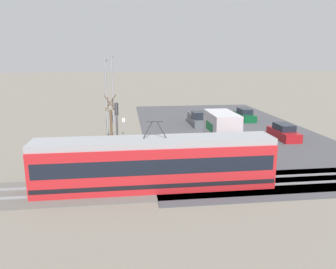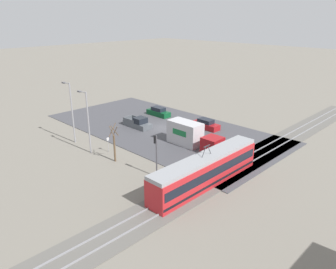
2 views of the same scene
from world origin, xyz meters
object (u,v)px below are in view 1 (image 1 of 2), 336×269
Objects in this scene: street_lamp_near_crossing at (106,92)px; street_lamp_mid_block at (112,86)px; pickup_truck at (199,119)px; traffic_light_pole at (117,126)px; sedan_car_0 at (284,132)px; street_tree at (111,122)px; no_parking_sign at (124,125)px; light_rail_tram at (155,164)px; sedan_car_1 at (244,115)px; box_truck at (225,134)px.

street_lamp_mid_block is (-0.52, -4.97, 0.21)m from street_lamp_near_crossing.
traffic_light_pole is at bearing 56.30° from pickup_truck.
pickup_truck reaches higher than sedan_car_0.
sedan_car_0 is 0.95× the size of street_tree.
street_lamp_mid_block reaches higher than street_lamp_near_crossing.
street_lamp_mid_block reaches higher than sedan_car_0.
no_parking_sign is (-1.32, 6.66, -3.77)m from street_lamp_mid_block.
pickup_truck is 0.59× the size of street_lamp_mid_block.
light_rail_tram is 3.01× the size of pickup_truck.
traffic_light_pole is 16.74m from street_lamp_mid_block.
light_rail_tram is 1.78× the size of street_lamp_mid_block.
street_lamp_mid_block is 4.23× the size of no_parking_sign.
no_parking_sign reaches higher than pickup_truck.
sedan_car_0 is at bearing 168.71° from no_parking_sign.
street_lamp_near_crossing is at bearing 17.17° from sedan_car_1.
light_rail_tram reaches higher than box_truck.
street_tree is 2.41× the size of no_parking_sign.
traffic_light_pole is 2.44× the size of no_parking_sign.
traffic_light_pole reaches higher than pickup_truck.
street_lamp_mid_block is (0.90, -16.63, 1.74)m from traffic_light_pole.
street_lamp_near_crossing is at bearing -42.60° from no_parking_sign.
light_rail_tram is 15.31m from no_parking_sign.
street_lamp_near_crossing is 0.95× the size of street_lamp_mid_block.
street_lamp_near_crossing reaches higher than traffic_light_pole.
light_rail_tram is 3.28× the size of sedan_car_1.
street_lamp_near_crossing is 4.04× the size of no_parking_sign.
light_rail_tram is at bearing 57.32° from sedan_car_1.
pickup_truck is 18.21m from traffic_light_pole.
sedan_car_0 is 19.94m from street_lamp_near_crossing.
light_rail_tram reaches higher than sedan_car_0.
street_lamp_near_crossing is at bearing 16.32° from pickup_truck.
street_tree is at bearing -18.80° from box_truck.
sedan_car_0 is 21.33m from street_lamp_mid_block.
traffic_light_pole is at bearing 87.54° from no_parking_sign.
light_rail_tram reaches higher than pickup_truck.
light_rail_tram is 17.59m from street_lamp_near_crossing.
sedan_car_1 is at bearing -122.68° from light_rail_tram.
street_tree is (18.20, -0.27, 1.55)m from sedan_car_0.
traffic_light_pole reaches higher than street_tree.
pickup_truck is 0.62× the size of street_lamp_near_crossing.
street_lamp_near_crossing is (18.83, -5.09, 4.11)m from sedan_car_0.
pickup_truck is (-7.45, -20.19, -0.97)m from light_rail_tram.
traffic_light_pole is at bearing 17.96° from box_truck.
box_truck is 4.15× the size of no_parking_sign.
sedan_car_1 is 19.72m from street_lamp_near_crossing.
no_parking_sign is at bearing -35.52° from box_truck.
pickup_truck is 12.58m from street_lamp_near_crossing.
street_lamp_near_crossing is (11.42, 3.34, 4.09)m from pickup_truck.
traffic_light_pole is 6.96m from street_tree.
sedan_car_1 is 0.95× the size of street_tree.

